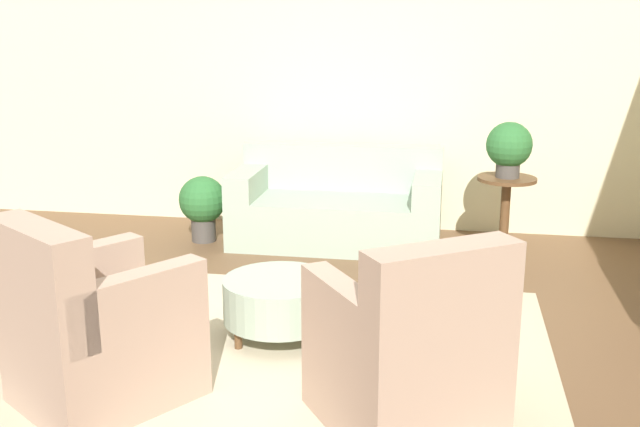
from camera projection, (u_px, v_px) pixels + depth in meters
name	position (u px, v px, depth m)	size (l,w,h in m)	color
ground_plane	(281.00, 351.00, 4.65)	(16.00, 16.00, 0.00)	brown
wall_back	(349.00, 83.00, 7.16)	(9.91, 0.12, 2.80)	beige
rug	(281.00, 350.00, 4.64)	(3.32, 2.58, 0.01)	beige
couch	(337.00, 209.00, 6.82)	(1.87, 0.89, 0.86)	#9EB29E
armchair_left	(94.00, 333.00, 3.93)	(1.08, 1.11, 1.03)	tan
armchair_right	(409.00, 357.00, 3.66)	(1.08, 1.11, 1.03)	tan
ottoman_table	(280.00, 299.00, 4.77)	(0.72, 0.72, 0.39)	#9EB29E
side_table	(505.00, 204.00, 6.36)	(0.49, 0.49, 0.70)	brown
potted_plant_on_side_table	(509.00, 147.00, 6.24)	(0.38, 0.38, 0.47)	#4C4742
potted_plant_floor	(203.00, 203.00, 6.85)	(0.43, 0.43, 0.61)	#4C4742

